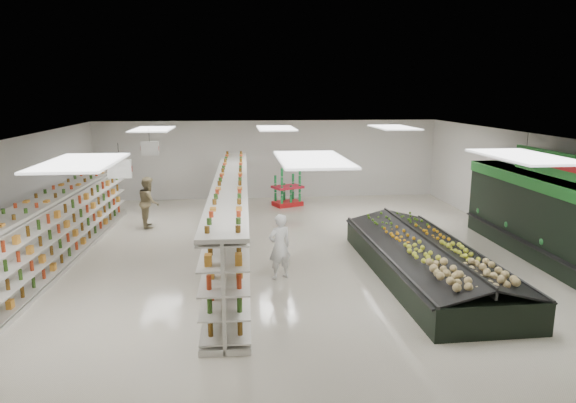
{
  "coord_description": "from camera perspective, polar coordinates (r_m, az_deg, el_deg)",
  "views": [
    {
      "loc": [
        -1.37,
        -13.02,
        4.34
      ],
      "look_at": [
        0.07,
        0.86,
        1.35
      ],
      "focal_mm": 32.0,
      "sensor_mm": 36.0,
      "label": 1
    }
  ],
  "objects": [
    {
      "name": "produce_wall_case",
      "position": [
        14.31,
        27.8,
        -1.85
      ],
      "size": [
        0.93,
        8.0,
        2.2
      ],
      "color": "black",
      "rests_on": "floor"
    },
    {
      "name": "gondola_center",
      "position": [
        14.22,
        -6.28,
        -1.82
      ],
      "size": [
        1.1,
        11.82,
        2.05
      ],
      "rotation": [
        0.0,
        0.0,
        -0.02
      ],
      "color": "silver",
      "rests_on": "floor"
    },
    {
      "name": "wall_right",
      "position": [
        15.72,
        26.38,
        0.78
      ],
      "size": [
        0.02,
        16.0,
        3.2
      ],
      "primitive_type": "cube",
      "color": "silver",
      "rests_on": "floor"
    },
    {
      "name": "soda_endcap",
      "position": [
        19.83,
        -0.05,
        1.45
      ],
      "size": [
        1.3,
        1.11,
        1.4
      ],
      "rotation": [
        0.0,
        0.0,
        0.41
      ],
      "color": "red",
      "rests_on": "floor"
    },
    {
      "name": "gondola_left",
      "position": [
        14.43,
        -24.17,
        -3.03
      ],
      "size": [
        1.23,
        10.6,
        1.83
      ],
      "rotation": [
        0.0,
        0.0,
        -0.04
      ],
      "color": "silver",
      "rests_on": "floor"
    },
    {
      "name": "wall_back",
      "position": [
        21.24,
        -2.18,
        4.67
      ],
      "size": [
        14.0,
        0.02,
        3.2
      ],
      "primitive_type": "cube",
      "color": "silver",
      "rests_on": "floor"
    },
    {
      "name": "produce_island",
      "position": [
        12.72,
        15.04,
        -6.19
      ],
      "size": [
        2.49,
        6.57,
        0.97
      ],
      "rotation": [
        0.0,
        0.0,
        0.02
      ],
      "color": "black",
      "rests_on": "floor"
    },
    {
      "name": "shopper_background",
      "position": [
        17.31,
        -15.21,
        -0.05
      ],
      "size": [
        0.62,
        0.87,
        1.66
      ],
      "primitive_type": "imported",
      "rotation": [
        0.0,
        0.0,
        1.73
      ],
      "color": "#A17E63",
      "rests_on": "floor"
    },
    {
      "name": "ceiling",
      "position": [
        13.14,
        0.08,
        7.11
      ],
      "size": [
        14.0,
        16.0,
        0.02
      ],
      "primitive_type": "cube",
      "color": "white",
      "rests_on": "wall_back"
    },
    {
      "name": "hortifruti_banner",
      "position": [
        13.91,
        27.39,
        3.75
      ],
      "size": [
        0.12,
        3.2,
        0.95
      ],
      "color": "#1F7426",
      "rests_on": "ceiling"
    },
    {
      "name": "aisle_sign_near",
      "position": [
        11.39,
        -18.21,
        3.46
      ],
      "size": [
        0.52,
        0.06,
        0.75
      ],
      "color": "white",
      "rests_on": "ceiling"
    },
    {
      "name": "aisle_sign_far",
      "position": [
        15.29,
        -15.11,
        5.71
      ],
      "size": [
        0.52,
        0.06,
        0.75
      ],
      "color": "white",
      "rests_on": "ceiling"
    },
    {
      "name": "wall_left",
      "position": [
        14.44,
        -28.73,
        -0.36
      ],
      "size": [
        0.02,
        16.0,
        3.2
      ],
      "primitive_type": "cube",
      "color": "silver",
      "rests_on": "floor"
    },
    {
      "name": "floor",
      "position": [
        13.79,
        0.08,
        -6.26
      ],
      "size": [
        16.0,
        16.0,
        0.0
      ],
      "primitive_type": "plane",
      "color": "beige",
      "rests_on": "ground"
    },
    {
      "name": "shopper_main",
      "position": [
        12.09,
        -0.94,
        -5.03
      ],
      "size": [
        0.67,
        0.57,
        1.57
      ],
      "primitive_type": "imported",
      "rotation": [
        0.0,
        0.0,
        3.54
      ],
      "color": "white",
      "rests_on": "floor"
    },
    {
      "name": "wall_front",
      "position": [
        5.88,
        8.59,
        -15.86
      ],
      "size": [
        14.0,
        0.02,
        3.2
      ],
      "primitive_type": "cube",
      "color": "silver",
      "rests_on": "floor"
    }
  ]
}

